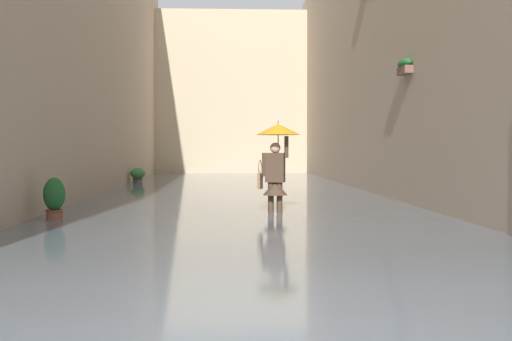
# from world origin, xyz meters

# --- Properties ---
(ground_plane) EXTENTS (72.50, 72.50, 0.00)m
(ground_plane) POSITION_xyz_m (0.00, -14.50, 0.00)
(ground_plane) COLOR slate
(flood_water) EXTENTS (8.64, 35.00, 0.18)m
(flood_water) POSITION_xyz_m (0.00, -14.50, 0.09)
(flood_water) COLOR slate
(flood_water) RESTS_ON ground_plane
(building_facade_left) EXTENTS (2.04, 33.00, 9.27)m
(building_facade_left) POSITION_xyz_m (-4.82, -14.50, 4.63)
(building_facade_left) COLOR tan
(building_facade_left) RESTS_ON ground_plane
(building_facade_right) EXTENTS (2.04, 33.00, 11.03)m
(building_facade_right) POSITION_xyz_m (4.82, -14.49, 5.51)
(building_facade_right) COLOR tan
(building_facade_right) RESTS_ON ground_plane
(building_facade_far) EXTENTS (11.44, 1.80, 8.61)m
(building_facade_far) POSITION_xyz_m (0.00, -29.90, 4.30)
(building_facade_far) COLOR beige
(building_facade_far) RESTS_ON ground_plane
(person_wading) EXTENTS (0.90, 0.90, 2.04)m
(person_wading) POSITION_xyz_m (-0.69, -8.55, 1.36)
(person_wading) COLOR #4C4233
(person_wading) RESTS_ON ground_plane
(potted_plant_mid_right) EXTENTS (0.55, 0.55, 0.75)m
(potted_plant_mid_right) POSITION_xyz_m (3.60, -19.81, 0.44)
(potted_plant_mid_right) COLOR #66605B
(potted_plant_mid_right) RESTS_ON ground_plane
(potted_plant_near_right) EXTENTS (0.39, 0.39, 0.94)m
(potted_plant_near_right) POSITION_xyz_m (3.48, -7.45, 0.52)
(potted_plant_near_right) COLOR #9E563D
(potted_plant_near_right) RESTS_ON ground_plane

